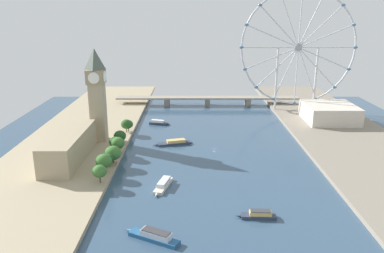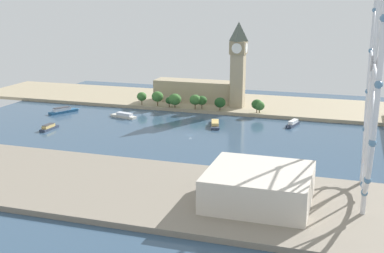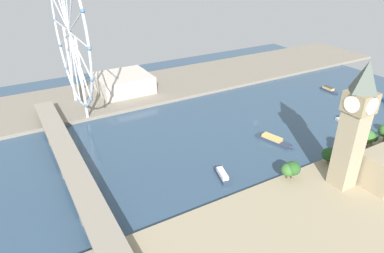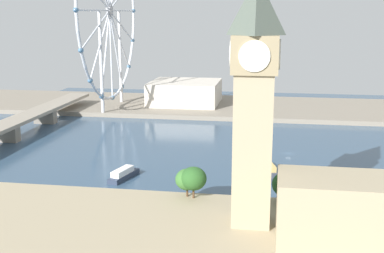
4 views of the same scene
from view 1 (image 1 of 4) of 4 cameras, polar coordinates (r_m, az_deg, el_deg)
name	(u,v)px [view 1 (image 1 of 4)]	position (r m, az deg, el deg)	size (l,w,h in m)	color
ground_plane	(214,149)	(321.59, 3.31, -3.27)	(406.30, 406.30, 0.00)	#334C66
riverbank_left	(72,147)	(335.68, -17.28, -2.89)	(90.00, 520.00, 3.00)	tan
riverbank_right	(357,147)	(348.48, 23.13, -2.79)	(90.00, 520.00, 3.00)	gray
clock_tower	(97,94)	(332.61, -13.81, 4.73)	(15.05, 15.05, 77.74)	tan
parliament_block	(69,146)	(300.80, -17.62, -2.81)	(22.00, 76.25, 20.52)	tan
tree_row_embankment	(116,145)	(303.63, -11.18, -2.62)	(13.96, 121.18, 13.81)	#513823
ferris_wheel	(298,48)	(443.03, 15.40, 11.07)	(128.54, 3.20, 132.10)	silver
riverside_hall	(330,113)	(412.80, 19.58, 1.92)	(48.51, 50.81, 16.77)	beige
river_bridge	(207,99)	(467.44, 2.28, 4.11)	(218.30, 15.06, 10.36)	gray
tour_boat_0	(259,215)	(221.20, 9.78, -12.70)	(22.51, 6.05, 4.53)	#2D384C
tour_boat_1	(159,123)	(389.58, -4.90, 0.57)	(22.19, 9.40, 4.70)	#2D384C
tour_boat_2	(154,236)	(200.57, -5.62, -15.74)	(30.15, 18.31, 5.45)	#235684
tour_boat_3	(174,143)	(330.76, -2.59, -2.38)	(33.27, 14.18, 4.23)	#2D384C
tour_boat_4	(163,185)	(253.28, -4.26, -8.53)	(11.73, 28.65, 4.49)	beige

